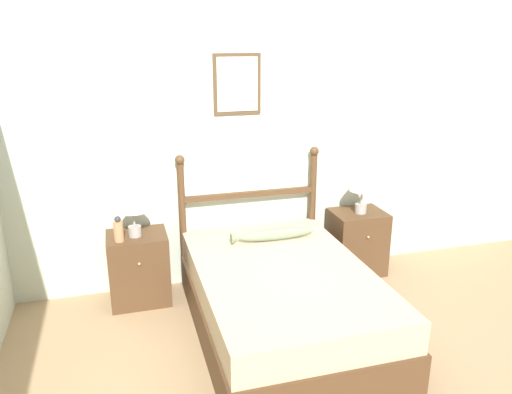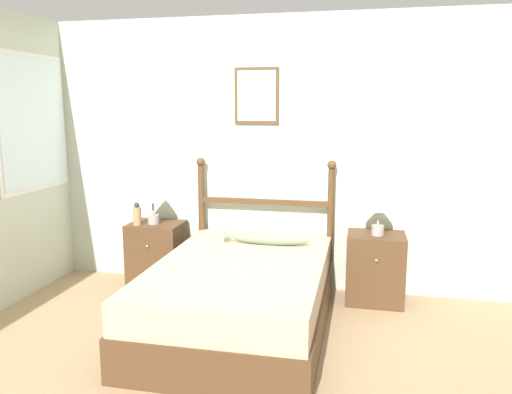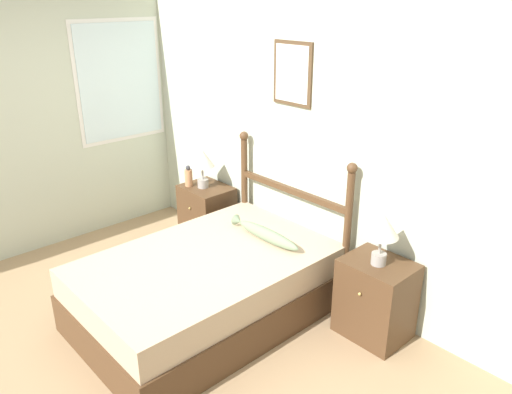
{
  "view_description": "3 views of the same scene",
  "coord_description": "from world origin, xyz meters",
  "views": [
    {
      "loc": [
        -1.15,
        -2.57,
        2.22
      ],
      "look_at": [
        -0.09,
        1.13,
        0.97
      ],
      "focal_mm": 35.0,
      "sensor_mm": 36.0,
      "label": 1
    },
    {
      "loc": [
        0.89,
        -2.91,
        1.72
      ],
      "look_at": [
        0.05,
        0.98,
        1.0
      ],
      "focal_mm": 35.0,
      "sensor_mm": 36.0,
      "label": 2
    },
    {
      "loc": [
        2.76,
        -1.34,
        2.44
      ],
      "look_at": [
        0.05,
        1.15,
        0.93
      ],
      "focal_mm": 35.0,
      "sensor_mm": 36.0,
      "label": 3
    }
  ],
  "objects": [
    {
      "name": "ground_plane",
      "position": [
        0.0,
        0.0,
        0.0
      ],
      "size": [
        16.0,
        16.0,
        0.0
      ],
      "primitive_type": "plane",
      "color": "#9E7F5B"
    },
    {
      "name": "table_lamp_right",
      "position": [
        1.04,
        1.44,
        0.91
      ],
      "size": [
        0.25,
        0.25,
        0.41
      ],
      "color": "gray",
      "rests_on": "nightstand_right"
    },
    {
      "name": "bottle",
      "position": [
        -1.18,
        1.36,
        0.72
      ],
      "size": [
        0.08,
        0.08,
        0.22
      ],
      "color": "tan",
      "rests_on": "nightstand_left"
    },
    {
      "name": "fish_pillow",
      "position": [
        0.09,
        1.21,
        0.6
      ],
      "size": [
        0.75,
        0.1,
        0.11
      ],
      "color": "gray",
      "rests_on": "bed"
    },
    {
      "name": "wall_back",
      "position": [
        -0.0,
        1.73,
        1.28
      ],
      "size": [
        6.4,
        0.08,
        2.55
      ],
      "color": "beige",
      "rests_on": "ground_plane"
    },
    {
      "name": "nightstand_left",
      "position": [
        -1.04,
        1.47,
        0.31
      ],
      "size": [
        0.5,
        0.43,
        0.62
      ],
      "color": "#4C331E",
      "rests_on": "ground_plane"
    },
    {
      "name": "headboard",
      "position": [
        -0.01,
        1.62,
        0.7
      ],
      "size": [
        1.33,
        0.08,
        1.25
      ],
      "color": "#4C331E",
      "rests_on": "ground_plane"
    },
    {
      "name": "nightstand_right",
      "position": [
        1.03,
        1.47,
        0.31
      ],
      "size": [
        0.5,
        0.43,
        0.62
      ],
      "color": "#4C331E",
      "rests_on": "ground_plane"
    },
    {
      "name": "bed",
      "position": [
        -0.01,
        0.67,
        0.27
      ],
      "size": [
        1.3,
        1.97,
        0.54
      ],
      "color": "#4C331E",
      "rests_on": "ground_plane"
    },
    {
      "name": "table_lamp_left",
      "position": [
        -1.05,
        1.44,
        0.91
      ],
      "size": [
        0.25,
        0.25,
        0.41
      ],
      "color": "gray",
      "rests_on": "nightstand_left"
    }
  ]
}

